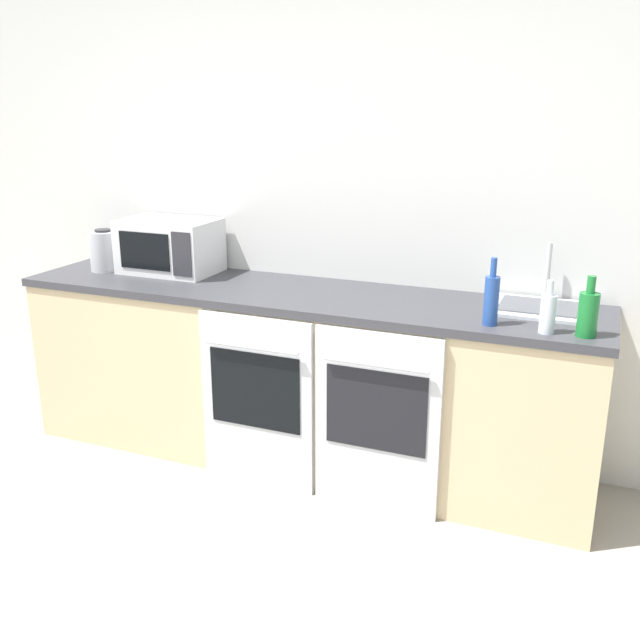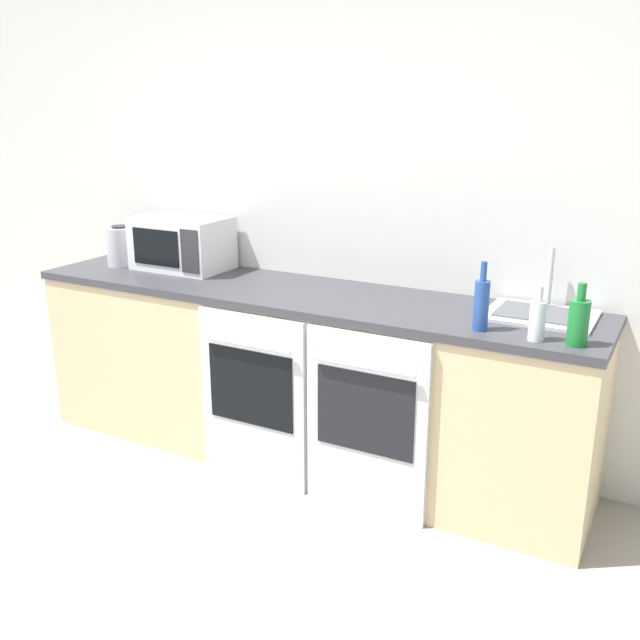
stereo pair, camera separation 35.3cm
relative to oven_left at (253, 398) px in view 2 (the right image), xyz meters
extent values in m
cube|color=silver|center=(0.09, 0.67, 0.86)|extent=(10.00, 0.06, 2.60)
cube|color=#D1B789|center=(0.09, 0.33, 0.00)|extent=(2.93, 0.63, 0.87)
cube|color=#38383D|center=(0.09, 0.33, 0.45)|extent=(2.95, 0.65, 0.04)
cube|color=silver|center=(0.00, 0.00, -0.01)|extent=(0.58, 0.03, 0.86)
cube|color=black|center=(0.00, -0.02, 0.06)|extent=(0.47, 0.01, 0.38)
cylinder|color=silver|center=(0.00, -0.04, 0.29)|extent=(0.48, 0.02, 0.02)
cube|color=silver|center=(0.60, 0.00, -0.01)|extent=(0.58, 0.03, 0.86)
cube|color=black|center=(0.60, -0.02, 0.06)|extent=(0.47, 0.01, 0.38)
cylinder|color=silver|center=(0.60, -0.04, 0.29)|extent=(0.48, 0.02, 0.02)
cube|color=silver|center=(-0.74, 0.45, 0.62)|extent=(0.51, 0.34, 0.29)
cube|color=black|center=(-0.79, 0.27, 0.62)|extent=(0.31, 0.01, 0.20)
cube|color=#2D2D33|center=(-0.56, 0.27, 0.62)|extent=(0.11, 0.01, 0.23)
cylinder|color=silver|center=(1.28, 0.11, 0.55)|extent=(0.06, 0.06, 0.16)
cylinder|color=silver|center=(1.28, 0.11, 0.66)|extent=(0.03, 0.03, 0.06)
cylinder|color=#234793|center=(1.05, 0.13, 0.58)|extent=(0.06, 0.06, 0.21)
cylinder|color=#234793|center=(1.05, 0.13, 0.72)|extent=(0.03, 0.03, 0.08)
cylinder|color=#19722D|center=(1.43, 0.12, 0.56)|extent=(0.08, 0.08, 0.18)
cylinder|color=#19722D|center=(1.43, 0.12, 0.69)|extent=(0.03, 0.03, 0.07)
cylinder|color=#B7BABF|center=(-1.10, 0.34, 0.58)|extent=(0.16, 0.16, 0.22)
cylinder|color=#262628|center=(-1.10, 0.34, 0.70)|extent=(0.09, 0.09, 0.01)
cube|color=silver|center=(1.23, 0.44, 0.48)|extent=(0.46, 0.37, 0.01)
cube|color=#4C4F54|center=(1.23, 0.44, 0.49)|extent=(0.37, 0.26, 0.01)
cylinder|color=silver|center=(1.23, 0.58, 0.62)|extent=(0.02, 0.02, 0.27)
camera|label=1|loc=(1.47, -2.79, 1.38)|focal=40.00mm
camera|label=2|loc=(1.79, -2.64, 1.38)|focal=40.00mm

